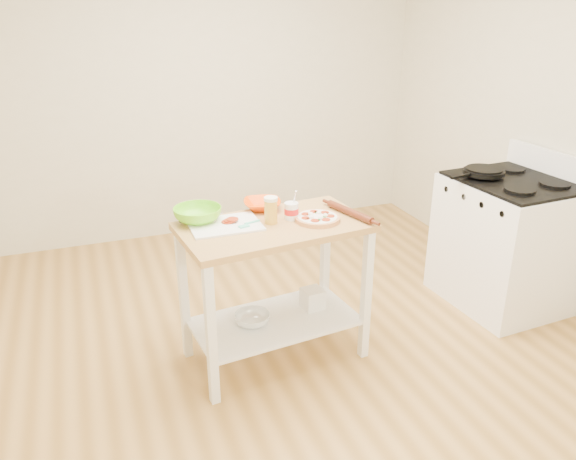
# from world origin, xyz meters

# --- Properties ---
(room_shell) EXTENTS (4.04, 4.54, 2.74)m
(room_shell) POSITION_xyz_m (0.00, 0.00, 1.35)
(room_shell) COLOR #B88844
(room_shell) RESTS_ON ground
(prep_island) EXTENTS (1.14, 0.70, 0.90)m
(prep_island) POSITION_xyz_m (-0.17, 0.00, 0.64)
(prep_island) COLOR tan
(prep_island) RESTS_ON ground
(gas_stove) EXTENTS (0.76, 0.87, 1.11)m
(gas_stove) POSITION_xyz_m (1.64, 0.08, 0.47)
(gas_stove) COLOR white
(gas_stove) RESTS_ON ground
(skillet) EXTENTS (0.45, 0.29, 0.03)m
(skillet) POSITION_xyz_m (1.48, 0.23, 0.98)
(skillet) COLOR black
(skillet) RESTS_ON gas_stove
(pizza) EXTENTS (0.27, 0.27, 0.04)m
(pizza) POSITION_xyz_m (0.09, -0.04, 0.92)
(pizza) COLOR #E29D60
(pizza) RESTS_ON prep_island
(cutting_board) EXTENTS (0.40, 0.31, 0.04)m
(cutting_board) POSITION_xyz_m (-0.44, 0.08, 0.91)
(cutting_board) COLOR white
(cutting_board) RESTS_ON prep_island
(spatula) EXTENTS (0.15, 0.08, 0.01)m
(spatula) POSITION_xyz_m (-0.32, 0.01, 0.92)
(spatula) COLOR #54D9B6
(spatula) RESTS_ON cutting_board
(knife) EXTENTS (0.27, 0.07, 0.01)m
(knife) POSITION_xyz_m (-0.58, 0.21, 0.92)
(knife) COLOR silver
(knife) RESTS_ON cutting_board
(orange_bowl) EXTENTS (0.28, 0.28, 0.06)m
(orange_bowl) POSITION_xyz_m (-0.15, 0.26, 0.93)
(orange_bowl) COLOR #FF4A01
(orange_bowl) RESTS_ON prep_island
(green_bowl) EXTENTS (0.32, 0.32, 0.09)m
(green_bowl) POSITION_xyz_m (-0.57, 0.19, 0.94)
(green_bowl) COLOR #70DE1B
(green_bowl) RESTS_ON prep_island
(beer_pint) EXTENTS (0.08, 0.08, 0.16)m
(beer_pint) POSITION_xyz_m (-0.18, 0.02, 0.98)
(beer_pint) COLOR gold
(beer_pint) RESTS_ON prep_island
(yogurt_tub) EXTENTS (0.08, 0.08, 0.18)m
(yogurt_tub) POSITION_xyz_m (-0.04, 0.04, 0.95)
(yogurt_tub) COLOR white
(yogurt_tub) RESTS_ON prep_island
(rolling_pin) EXTENTS (0.14, 0.38, 0.04)m
(rolling_pin) POSITION_xyz_m (0.30, -0.03, 0.92)
(rolling_pin) COLOR #5D2715
(rolling_pin) RESTS_ON prep_island
(shelf_glass_bowl) EXTENTS (0.28, 0.28, 0.07)m
(shelf_glass_bowl) POSITION_xyz_m (-0.31, 0.00, 0.29)
(shelf_glass_bowl) COLOR silver
(shelf_glass_bowl) RESTS_ON prep_island
(shelf_bin) EXTENTS (0.14, 0.14, 0.13)m
(shelf_bin) POSITION_xyz_m (0.11, 0.06, 0.32)
(shelf_bin) COLOR white
(shelf_bin) RESTS_ON prep_island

